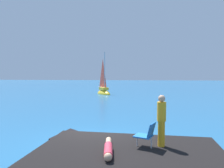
{
  "coord_description": "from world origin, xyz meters",
  "views": [
    {
      "loc": [
        1.59,
        -9.06,
        3.02
      ],
      "look_at": [
        -1.0,
        17.19,
        1.67
      ],
      "focal_mm": 35.35,
      "sensor_mm": 36.0,
      "label": 1
    }
  ],
  "objects_px": {
    "sailboat_near": "(104,92)",
    "person_standing": "(161,119)",
    "person_sunbather": "(108,149)",
    "beach_chair": "(147,134)"
  },
  "relations": [
    {
      "from": "sailboat_near",
      "to": "person_sunbather",
      "type": "bearing_deg",
      "value": -24.95
    },
    {
      "from": "beach_chair",
      "to": "sailboat_near",
      "type": "bearing_deg",
      "value": -55.96
    },
    {
      "from": "person_standing",
      "to": "person_sunbather",
      "type": "bearing_deg",
      "value": -96.93
    },
    {
      "from": "person_sunbather",
      "to": "sailboat_near",
      "type": "bearing_deg",
      "value": 2.16
    },
    {
      "from": "sailboat_near",
      "to": "person_standing",
      "type": "distance_m",
      "value": 24.37
    },
    {
      "from": "sailboat_near",
      "to": "person_sunbather",
      "type": "distance_m",
      "value": 24.8
    },
    {
      "from": "person_sunbather",
      "to": "person_standing",
      "type": "relative_size",
      "value": 1.09
    },
    {
      "from": "sailboat_near",
      "to": "beach_chair",
      "type": "xyz_separation_m",
      "value": [
        4.64,
        -23.99,
        0.8
      ]
    },
    {
      "from": "person_sunbather",
      "to": "beach_chair",
      "type": "bearing_deg",
      "value": -70.1
    },
    {
      "from": "sailboat_near",
      "to": "beach_chair",
      "type": "distance_m",
      "value": 24.45
    }
  ]
}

